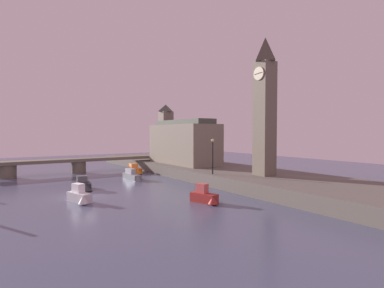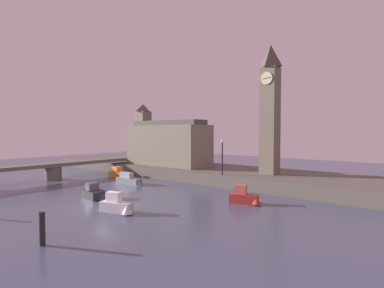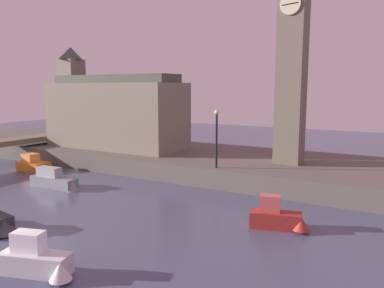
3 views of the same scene
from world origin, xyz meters
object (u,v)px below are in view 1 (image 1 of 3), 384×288
at_px(streetlamp, 213,152).
at_px(boat_ferry_white, 80,196).
at_px(parliament_hall, 182,142).
at_px(boat_cruiser_grey, 133,176).
at_px(boat_barge_dark, 83,185).
at_px(clock_tower, 265,105).
at_px(boat_patrol_orange, 135,170).
at_px(boat_dinghy_red, 205,196).

bearing_deg(streetlamp, boat_ferry_white, -90.62).
bearing_deg(parliament_hall, boat_cruiser_grey, -72.00).
bearing_deg(boat_barge_dark, clock_tower, 60.26).
bearing_deg(boat_cruiser_grey, parliament_hall, 108.00).
distance_m(parliament_hall, boat_cruiser_grey, 11.70).
height_order(boat_patrol_orange, boat_ferry_white, boat_ferry_white).
relative_size(parliament_hall, boat_patrol_orange, 3.95).
bearing_deg(clock_tower, parliament_hall, -178.36).
bearing_deg(boat_barge_dark, streetlamp, 65.32).
height_order(boat_ferry_white, boat_barge_dark, boat_ferry_white).
bearing_deg(parliament_hall, boat_patrol_orange, -110.99).
bearing_deg(boat_cruiser_grey, clock_tower, 36.54).
height_order(streetlamp, boat_patrol_orange, streetlamp).
bearing_deg(boat_cruiser_grey, boat_dinghy_red, 0.40).
height_order(boat_cruiser_grey, boat_barge_dark, boat_barge_dark).
distance_m(boat_patrol_orange, boat_cruiser_grey, 6.81).
bearing_deg(boat_dinghy_red, streetlamp, 137.84).
distance_m(clock_tower, boat_patrol_orange, 24.01).
relative_size(boat_dinghy_red, boat_barge_dark, 0.88).
distance_m(streetlamp, boat_dinghy_red, 9.70).
height_order(clock_tower, boat_barge_dark, clock_tower).
distance_m(boat_dinghy_red, boat_patrol_orange, 23.35).
distance_m(parliament_hall, boat_dinghy_red, 23.20).
xyz_separation_m(streetlamp, boat_ferry_white, (-0.17, -15.84, -3.57)).
bearing_deg(streetlamp, clock_tower, 47.73).
bearing_deg(clock_tower, boat_patrol_orange, -159.33).
height_order(streetlamp, boat_barge_dark, streetlamp).
distance_m(streetlamp, boat_ferry_white, 16.24).
bearing_deg(boat_barge_dark, boat_patrol_orange, 133.35).
bearing_deg(parliament_hall, boat_barge_dark, -67.89).
relative_size(clock_tower, boat_patrol_orange, 4.55).
bearing_deg(boat_barge_dark, parliament_hall, 112.11).
bearing_deg(streetlamp, boat_dinghy_red, -42.16).
xyz_separation_m(parliament_hall, boat_barge_dark, (7.30, -17.98, -4.55)).
distance_m(boat_patrol_orange, boat_barge_dark, 14.71).
bearing_deg(parliament_hall, boat_ferry_white, -55.84).
bearing_deg(streetlamp, boat_patrol_orange, -169.01).
xyz_separation_m(clock_tower, boat_dinghy_red, (2.51, -10.65, -9.35)).
xyz_separation_m(boat_dinghy_red, boat_barge_dark, (-13.08, -7.84, -0.07)).
relative_size(streetlamp, boat_patrol_orange, 1.21).
height_order(boat_dinghy_red, boat_barge_dark, boat_dinghy_red).
xyz_separation_m(clock_tower, boat_ferry_white, (-4.35, -20.44, -9.35)).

